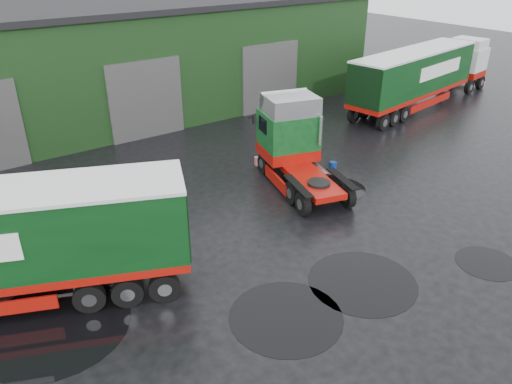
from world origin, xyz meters
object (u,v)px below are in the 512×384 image
(warehouse, at_px, (100,57))
(wash_bucket, at_px, (333,165))
(hero_tractor, at_px, (304,148))
(tree_back_b, at_px, (151,17))
(lorry_right, at_px, (413,80))

(warehouse, bearing_deg, wash_bucket, -71.39)
(hero_tractor, xyz_separation_m, wash_bucket, (2.46, 0.77, -1.65))
(warehouse, xyz_separation_m, tree_back_b, (8.00, 10.00, 0.59))
(tree_back_b, bearing_deg, hero_tractor, -102.17)
(warehouse, height_order, hero_tractor, warehouse)
(hero_tractor, xyz_separation_m, lorry_right, (12.50, 4.50, -0.02))
(hero_tractor, bearing_deg, tree_back_b, 93.69)
(warehouse, xyz_separation_m, wash_bucket, (4.96, -14.73, -3.00))
(wash_bucket, bearing_deg, tree_back_b, 83.00)
(hero_tractor, distance_m, tree_back_b, 26.16)
(hero_tractor, relative_size, lorry_right, 0.43)
(warehouse, distance_m, wash_bucket, 15.83)
(hero_tractor, height_order, tree_back_b, tree_back_b)
(lorry_right, relative_size, wash_bucket, 40.63)
(warehouse, relative_size, hero_tractor, 5.55)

